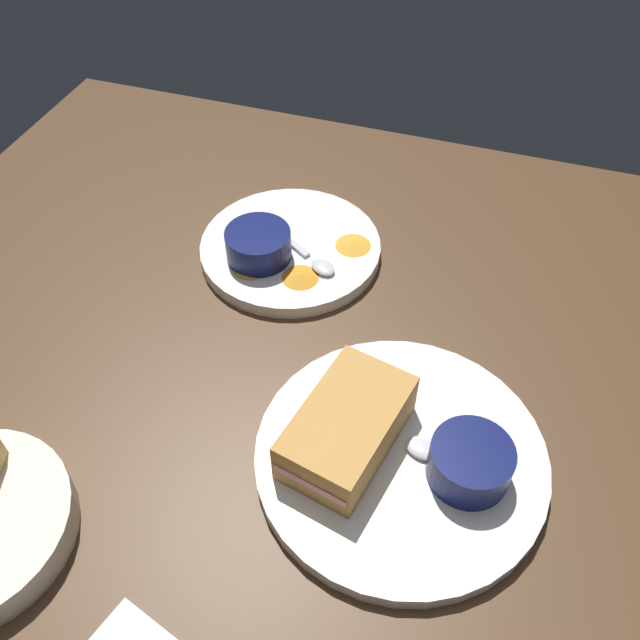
# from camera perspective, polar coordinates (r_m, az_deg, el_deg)

# --- Properties ---
(ground_plane) EXTENTS (1.10, 1.10, 0.03)m
(ground_plane) POSITION_cam_1_polar(r_m,az_deg,el_deg) (0.65, -2.66, -11.40)
(ground_plane) COLOR #4C331E
(plate_sandwich_main) EXTENTS (0.26, 0.26, 0.02)m
(plate_sandwich_main) POSITION_cam_1_polar(r_m,az_deg,el_deg) (0.63, 6.86, -11.48)
(plate_sandwich_main) COLOR white
(plate_sandwich_main) RESTS_ON ground_plane
(sandwich_half_near) EXTENTS (0.14, 0.10, 0.05)m
(sandwich_half_near) POSITION_cam_1_polar(r_m,az_deg,el_deg) (0.60, 2.33, -9.10)
(sandwich_half_near) COLOR #C68C42
(sandwich_half_near) RESTS_ON plate_sandwich_main
(ramekin_dark_sauce) EXTENTS (0.07, 0.07, 0.04)m
(ramekin_dark_sauce) POSITION_cam_1_polar(r_m,az_deg,el_deg) (0.60, 12.66, -11.67)
(ramekin_dark_sauce) COLOR #0C144C
(ramekin_dark_sauce) RESTS_ON plate_sandwich_main
(spoon_by_dark_ramekin) EXTENTS (0.04, 0.10, 0.01)m
(spoon_by_dark_ramekin) POSITION_cam_1_polar(r_m,az_deg,el_deg) (0.62, 7.57, -10.25)
(spoon_by_dark_ramekin) COLOR silver
(spoon_by_dark_ramekin) RESTS_ON plate_sandwich_main
(plate_chips_companion) EXTENTS (0.21, 0.21, 0.02)m
(plate_chips_companion) POSITION_cam_1_polar(r_m,az_deg,el_deg) (0.81, -2.52, 6.10)
(plate_chips_companion) COLOR white
(plate_chips_companion) RESTS_ON ground_plane
(ramekin_light_gravy) EXTENTS (0.08, 0.08, 0.04)m
(ramekin_light_gravy) POSITION_cam_1_polar(r_m,az_deg,el_deg) (0.77, -5.27, 6.48)
(ramekin_light_gravy) COLOR #0C144C
(ramekin_light_gravy) RESTS_ON plate_chips_companion
(spoon_by_gravy_ramekin) EXTENTS (0.06, 0.09, 0.01)m
(spoon_by_gravy_ramekin) POSITION_cam_1_polar(r_m,az_deg,el_deg) (0.77, -0.38, 5.00)
(spoon_by_gravy_ramekin) COLOR silver
(spoon_by_gravy_ramekin) RESTS_ON plate_chips_companion
(plantain_chip_scatter) EXTENTS (0.12, 0.17, 0.01)m
(plantain_chip_scatter) POSITION_cam_1_polar(r_m,az_deg,el_deg) (0.78, -3.17, 5.64)
(plantain_chip_scatter) COLOR gold
(plantain_chip_scatter) RESTS_ON plate_chips_companion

